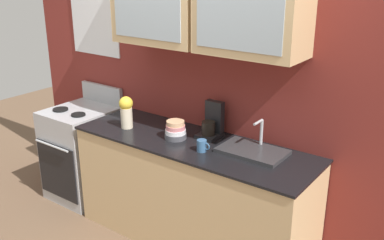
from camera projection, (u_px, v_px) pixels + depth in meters
ground_plane at (192, 239)px, 3.84m from camera, size 10.00×10.00×0.00m
back_wall_unit at (215, 59)px, 3.56m from camera, size 4.38×0.48×2.59m
counter at (192, 192)px, 3.69m from camera, size 2.04×0.67×0.90m
stove_range at (83, 152)px, 4.44m from camera, size 0.57×0.69×1.08m
sink_faucet at (253, 151)px, 3.32m from camera, size 0.49×0.32×0.24m
bowl_stack at (175, 130)px, 3.58m from camera, size 0.18×0.18×0.15m
vase at (126, 111)px, 3.78m from camera, size 0.12×0.12×0.28m
cup_near_sink at (202, 146)px, 3.34m from camera, size 0.11×0.07×0.09m
coffee_maker at (212, 124)px, 3.61m from camera, size 0.17×0.20×0.29m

